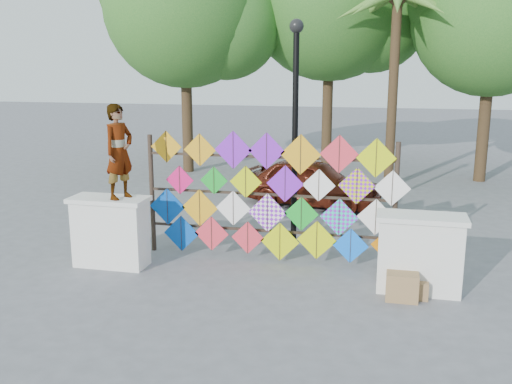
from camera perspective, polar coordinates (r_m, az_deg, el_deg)
ground at (r=10.16m, az=0.22°, el=-8.13°), size 80.00×80.00×0.00m
parapet_left at (r=10.67m, az=-14.34°, el=-3.82°), size 1.40×0.65×1.28m
parapet_right at (r=9.55m, az=16.03°, el=-5.88°), size 1.40×0.65×1.28m
kite_rack at (r=10.46m, az=1.71°, el=-0.59°), size 4.97×0.24×2.43m
tree_west at (r=19.49m, az=-6.86°, el=17.83°), size 5.85×5.20×8.01m
tree_east at (r=19.07m, az=22.92°, el=15.88°), size 5.40×4.80×7.42m
palm_tree at (r=17.31m, az=13.90°, el=16.79°), size 3.62×3.62×5.83m
vendor_woman at (r=10.25m, az=-13.54°, el=3.94°), size 0.58×0.71×1.67m
sedan at (r=14.83m, az=5.57°, el=0.97°), size 3.83×2.23×1.23m
lamppost at (r=11.44m, az=3.95°, el=8.06°), size 0.28×0.28×4.46m
cardboard_box_near at (r=9.33m, az=14.39°, el=-9.04°), size 0.49×0.44×0.44m
cardboard_box_far at (r=9.46m, az=15.79°, el=-9.32°), size 0.34×0.31×0.28m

